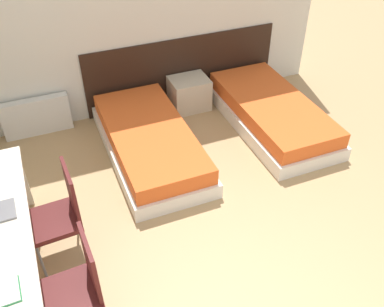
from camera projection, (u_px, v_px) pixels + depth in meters
name	position (u px, v px, depth m)	size (l,w,h in m)	color
wall_back	(133.00, 12.00, 5.23)	(5.22, 0.05, 2.70)	silver
headboard_panel	(183.00, 70.00, 5.94)	(2.74, 0.03, 0.93)	black
bed_near_window	(150.00, 142.00, 5.11)	(0.97, 2.05, 0.38)	silver
bed_near_door	(271.00, 113.00, 5.60)	(0.97, 2.05, 0.38)	silver
nightstand	(189.00, 93.00, 5.92)	(0.52, 0.42, 0.44)	beige
radiator	(36.00, 117.00, 5.42)	(0.85, 0.12, 0.49)	silver
desk	(2.00, 259.00, 3.25)	(0.51, 2.44, 0.75)	beige
chair_near_laptop	(60.00, 212.00, 3.73)	(0.46, 0.46, 0.98)	#511919
chair_near_notebook	(77.00, 286.00, 3.15)	(0.46, 0.46, 0.98)	#511919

